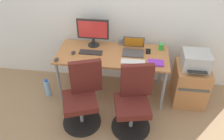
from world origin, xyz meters
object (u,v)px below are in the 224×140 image
object	(u,v)px
office_chair_right	(133,102)
coffee_mug	(161,47)
water_bottle_on_floor	(47,88)
open_laptop	(133,48)
office_chair_left	(82,98)
desktop_monitor	(93,31)
printer	(196,60)
side_cabinet	(190,84)

from	to	relation	value
office_chair_right	coffee_mug	xyz separation A→B (m)	(0.35, 0.86, 0.37)
water_bottle_on_floor	open_laptop	world-z (taller)	open_laptop
office_chair_left	coffee_mug	distance (m)	1.40
water_bottle_on_floor	desktop_monitor	distance (m)	1.17
coffee_mug	printer	bearing A→B (deg)	-26.42
printer	water_bottle_on_floor	size ratio (longest dim) A/B	1.29
office_chair_right	printer	bearing A→B (deg)	36.68
office_chair_left	open_laptop	xyz separation A→B (m)	(0.63, 0.75, 0.38)
desktop_monitor	open_laptop	distance (m)	0.66
office_chair_right	coffee_mug	size ratio (longest dim) A/B	10.22
printer	open_laptop	distance (m)	0.90
printer	water_bottle_on_floor	world-z (taller)	printer
office_chair_left	office_chair_right	size ratio (longest dim) A/B	1.00
water_bottle_on_floor	printer	bearing A→B (deg)	4.57
office_chair_right	side_cabinet	distance (m)	1.04
side_cabinet	printer	bearing A→B (deg)	-90.00
office_chair_left	water_bottle_on_floor	size ratio (longest dim) A/B	3.03
desktop_monitor	open_laptop	size ratio (longest dim) A/B	1.55
printer	open_laptop	world-z (taller)	open_laptop
coffee_mug	office_chair_right	bearing A→B (deg)	-112.35
open_laptop	coffee_mug	world-z (taller)	open_laptop
printer	coffee_mug	world-z (taller)	printer
open_laptop	desktop_monitor	bearing A→B (deg)	170.16
office_chair_left	coffee_mug	world-z (taller)	office_chair_left
side_cabinet	desktop_monitor	bearing A→B (deg)	171.35
office_chair_left	open_laptop	distance (m)	1.04
side_cabinet	water_bottle_on_floor	world-z (taller)	side_cabinet
side_cabinet	coffee_mug	size ratio (longest dim) A/B	6.79
water_bottle_on_floor	coffee_mug	distance (m)	1.90
side_cabinet	printer	world-z (taller)	printer
office_chair_right	open_laptop	bearing A→B (deg)	94.54
side_cabinet	desktop_monitor	world-z (taller)	desktop_monitor
office_chair_right	open_laptop	world-z (taller)	open_laptop
office_chair_right	coffee_mug	distance (m)	1.00
side_cabinet	office_chair_right	bearing A→B (deg)	-143.27
office_chair_left	printer	world-z (taller)	office_chair_left
open_laptop	office_chair_right	bearing A→B (deg)	-85.46
desktop_monitor	coffee_mug	distance (m)	1.05
side_cabinet	water_bottle_on_floor	xyz separation A→B (m)	(-2.22, -0.18, -0.17)
printer	open_laptop	bearing A→B (deg)	172.12
office_chair_right	water_bottle_on_floor	world-z (taller)	office_chair_right
office_chair_right	desktop_monitor	distance (m)	1.23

